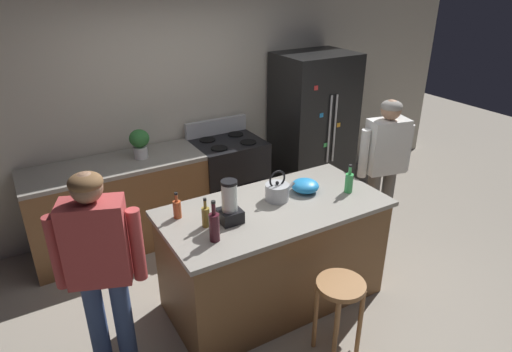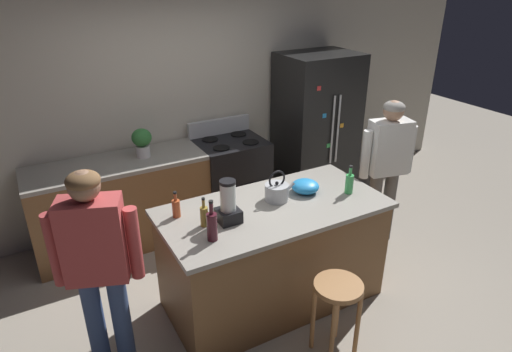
# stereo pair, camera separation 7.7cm
# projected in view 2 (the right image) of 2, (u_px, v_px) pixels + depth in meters

# --- Properties ---
(ground_plane) EXTENTS (14.00, 14.00, 0.00)m
(ground_plane) POSITION_uv_depth(u_px,v_px,m) (272.00, 298.00, 4.03)
(ground_plane) COLOR #9E9384
(back_wall) EXTENTS (8.00, 0.10, 2.70)m
(back_wall) POSITION_uv_depth(u_px,v_px,m) (184.00, 101.00, 4.99)
(back_wall) COLOR beige
(back_wall) RESTS_ON ground_plane
(kitchen_island) EXTENTS (1.87, 0.92, 0.94)m
(kitchen_island) POSITION_uv_depth(u_px,v_px,m) (273.00, 254.00, 3.83)
(kitchen_island) COLOR brown
(kitchen_island) RESTS_ON ground_plane
(back_counter_run) EXTENTS (2.00, 0.64, 0.94)m
(back_counter_run) POSITION_uv_depth(u_px,v_px,m) (132.00, 201.00, 4.70)
(back_counter_run) COLOR brown
(back_counter_run) RESTS_ON ground_plane
(refrigerator) EXTENTS (0.90, 0.73, 1.82)m
(refrigerator) POSITION_uv_depth(u_px,v_px,m) (316.00, 128.00, 5.50)
(refrigerator) COLOR black
(refrigerator) RESTS_ON ground_plane
(stove_range) EXTENTS (0.76, 0.65, 1.12)m
(stove_range) POSITION_uv_depth(u_px,v_px,m) (231.00, 178.00, 5.18)
(stove_range) COLOR black
(stove_range) RESTS_ON ground_plane
(person_by_island_left) EXTENTS (0.58, 0.35, 1.60)m
(person_by_island_left) POSITION_uv_depth(u_px,v_px,m) (97.00, 258.00, 2.94)
(person_by_island_left) COLOR #384C7A
(person_by_island_left) RESTS_ON ground_plane
(person_by_sink_right) EXTENTS (0.60, 0.30, 1.56)m
(person_by_sink_right) POSITION_uv_depth(u_px,v_px,m) (387.00, 160.00, 4.50)
(person_by_sink_right) COLOR #66605B
(person_by_sink_right) RESTS_ON ground_plane
(bar_stool) EXTENTS (0.36, 0.36, 0.65)m
(bar_stool) POSITION_uv_depth(u_px,v_px,m) (337.00, 300.00, 3.25)
(bar_stool) COLOR #9E6B3D
(bar_stool) RESTS_ON ground_plane
(potted_plant) EXTENTS (0.20, 0.20, 0.30)m
(potted_plant) POSITION_uv_depth(u_px,v_px,m) (142.00, 141.00, 4.50)
(potted_plant) COLOR silver
(potted_plant) RESTS_ON back_counter_run
(blender_appliance) EXTENTS (0.17, 0.17, 0.34)m
(blender_appliance) POSITION_uv_depth(u_px,v_px,m) (228.00, 204.00, 3.35)
(blender_appliance) COLOR black
(blender_appliance) RESTS_ON kitchen_island
(bottle_wine) EXTENTS (0.08, 0.08, 0.32)m
(bottle_wine) POSITION_uv_depth(u_px,v_px,m) (212.00, 226.00, 3.13)
(bottle_wine) COLOR #471923
(bottle_wine) RESTS_ON kitchen_island
(bottle_soda) EXTENTS (0.07, 0.07, 0.26)m
(bottle_soda) POSITION_uv_depth(u_px,v_px,m) (349.00, 183.00, 3.80)
(bottle_soda) COLOR #3FB259
(bottle_soda) RESTS_ON kitchen_island
(bottle_vinegar) EXTENTS (0.06, 0.06, 0.24)m
(bottle_vinegar) POSITION_uv_depth(u_px,v_px,m) (204.00, 216.00, 3.32)
(bottle_vinegar) COLOR olive
(bottle_vinegar) RESTS_ON kitchen_island
(bottle_cooking_sauce) EXTENTS (0.06, 0.06, 0.22)m
(bottle_cooking_sauce) POSITION_uv_depth(u_px,v_px,m) (176.00, 208.00, 3.44)
(bottle_cooking_sauce) COLOR #B24C26
(bottle_cooking_sauce) RESTS_ON kitchen_island
(mixing_bowl) EXTENTS (0.24, 0.24, 0.11)m
(mixing_bowl) POSITION_uv_depth(u_px,v_px,m) (305.00, 186.00, 3.83)
(mixing_bowl) COLOR #268CD8
(mixing_bowl) RESTS_ON kitchen_island
(tea_kettle) EXTENTS (0.28, 0.20, 0.27)m
(tea_kettle) POSITION_uv_depth(u_px,v_px,m) (277.00, 191.00, 3.70)
(tea_kettle) COLOR #B7BABF
(tea_kettle) RESTS_ON kitchen_island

